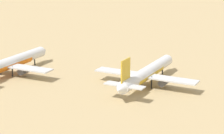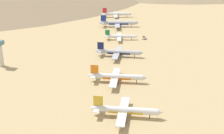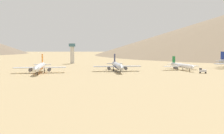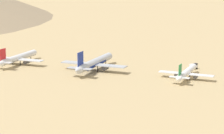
{
  "view_description": "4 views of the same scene",
  "coord_description": "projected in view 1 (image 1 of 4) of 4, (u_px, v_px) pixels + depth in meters",
  "views": [
    {
      "loc": [
        -111.78,
        -180.0,
        48.95
      ],
      "look_at": [
        26.11,
        -95.23,
        4.22
      ],
      "focal_mm": 69.63,
      "sensor_mm": 36.0,
      "label": 1
    },
    {
      "loc": [
        53.55,
        -297.31,
        110.33
      ],
      "look_at": [
        0.24,
        -36.25,
        3.76
      ],
      "focal_mm": 52.72,
      "sensor_mm": 36.0,
      "label": 2
    },
    {
      "loc": [
        206.31,
        -15.21,
        20.26
      ],
      "look_at": [
        11.97,
        -3.61,
        4.64
      ],
      "focal_mm": 41.2,
      "sensor_mm": 36.0,
      "label": 3
    },
    {
      "loc": [
        -239.2,
        -44.91,
        61.85
      ],
      "look_at": [
        -19.38,
        102.4,
        3.33
      ],
      "focal_mm": 71.22,
      "sensor_mm": 36.0,
      "label": 4
    }
  ],
  "objects": [
    {
      "name": "parked_jet_2",
      "position": [
        10.0,
        63.0,
        171.91
      ],
      "size": [
        48.79,
        39.73,
        14.06
      ],
      "color": "silver",
      "rests_on": "ground"
    },
    {
      "name": "parked_jet_1",
      "position": [
        147.0,
        73.0,
        158.22
      ],
      "size": [
        48.43,
        39.37,
        13.96
      ],
      "color": "silver",
      "rests_on": "ground"
    }
  ]
}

